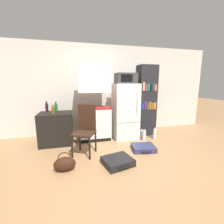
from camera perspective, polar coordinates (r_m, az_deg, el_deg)
name	(u,v)px	position (r m, az deg, el deg)	size (l,w,h in m)	color
ground_plane	(124,163)	(2.93, 4.45, -18.75)	(24.00, 24.00, 0.00)	#A3754C
wall_back	(109,90)	(4.54, -1.04, 8.49)	(6.40, 0.10, 2.53)	beige
side_table	(56,128)	(3.88, -20.42, -5.81)	(0.76, 0.61, 0.76)	black
kitchen_hutch	(94,107)	(3.85, -6.72, 1.90)	(0.81, 0.49, 1.86)	white
refrigerator	(125,111)	(4.00, 5.03, 0.33)	(0.63, 0.62, 1.45)	silver
microwave	(126,78)	(3.94, 5.23, 12.63)	(0.51, 0.43, 0.26)	#333333
bookshelf	(146,101)	(4.32, 12.80, 4.16)	(0.50, 0.39, 1.94)	black
bottle_green_tall	(56,108)	(3.90, -20.54, 1.55)	(0.08, 0.08, 0.25)	#1E6028
bottle_wine_dark	(47,107)	(4.03, -23.57, 1.66)	(0.07, 0.07, 0.25)	black
bottle_amber_beer	(53,110)	(3.69, -21.58, 0.63)	(0.07, 0.07, 0.19)	brown
chair	(86,126)	(3.15, -10.01, -5.19)	(0.54, 0.54, 1.02)	black
suitcase_large_flat	(143,148)	(3.46, 11.87, -13.18)	(0.54, 0.48, 0.11)	navy
suitcase_small_flat	(118,161)	(2.85, 2.17, -18.28)	(0.59, 0.54, 0.12)	black
handbag	(65,164)	(2.76, -17.59, -18.34)	(0.36, 0.20, 0.33)	#33190F
water_bottle_front	(144,135)	(4.00, 12.16, -8.59)	(0.09, 0.09, 0.33)	silver
water_bottle_middle	(155,133)	(4.18, 15.94, -7.86)	(0.08, 0.08, 0.33)	silver
water_bottle_back	(142,134)	(4.11, 11.23, -8.22)	(0.09, 0.09, 0.29)	silver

